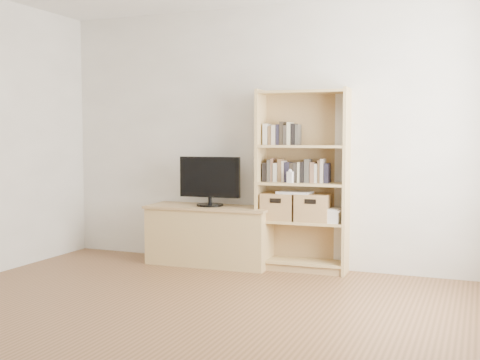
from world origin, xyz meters
The scene contains 12 objects.
floor centered at (0.00, 0.00, 0.00)m, with size 4.50×5.00×0.01m, color brown.
back_wall centered at (0.00, 2.50, 1.30)m, with size 4.50×0.02×2.60m, color beige.
tv_stand centered at (-0.54, 2.27, 0.29)m, with size 1.25×0.47×0.57m, color tan.
bookshelf centered at (0.41, 2.34, 0.88)m, with size 0.88×0.31×1.75m, color tan.
television centered at (-0.54, 2.27, 0.85)m, with size 0.63×0.05×0.50m, color black.
books_row_mid centered at (0.41, 2.36, 0.96)m, with size 0.80×0.16×0.22m, color black.
books_row_upper centered at (0.21, 2.36, 1.31)m, with size 0.34×0.13×0.18m, color black.
baby_monitor centered at (0.32, 2.24, 0.91)m, with size 0.06×0.04×0.11m, color white.
basket_left centered at (0.18, 2.33, 0.62)m, with size 0.32×0.26×0.26m, color #8C5F3F.
basket_right centered at (0.52, 2.34, 0.62)m, with size 0.32×0.26×0.26m, color #8C5F3F.
laptop centered at (0.34, 2.33, 0.76)m, with size 0.32×0.22×0.03m, color white.
magazine_stack centered at (0.71, 2.35, 0.54)m, with size 0.16×0.24×0.11m, color silver.
Camera 1 is at (2.01, -3.22, 1.31)m, focal length 45.00 mm.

